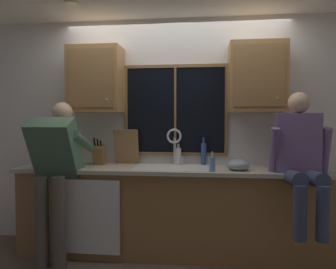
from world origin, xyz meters
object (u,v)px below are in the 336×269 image
object	(u,v)px
mixing_bowl	(238,165)
person_standing	(55,165)
bottle_green_glass	(204,153)
knife_block	(99,155)
soap_dispenser	(212,164)
cutting_board	(127,147)
person_sitting_on_counter	(301,154)
bottle_tall_clear	(178,156)

from	to	relation	value
mixing_bowl	person_standing	bearing A→B (deg)	-172.70
mixing_bowl	bottle_green_glass	world-z (taller)	bottle_green_glass
person_standing	knife_block	distance (m)	0.55
soap_dispenser	cutting_board	bearing A→B (deg)	155.78
person_standing	person_sitting_on_counter	xyz separation A→B (m)	(2.34, 0.07, 0.13)
person_sitting_on_counter	bottle_tall_clear	size ratio (longest dim) A/B	5.18
cutting_board	mixing_bowl	world-z (taller)	cutting_board
person_sitting_on_counter	cutting_board	distance (m)	1.82
bottle_tall_clear	person_sitting_on_counter	bearing A→B (deg)	-22.40
cutting_board	bottle_green_glass	bearing A→B (deg)	1.32
knife_block	bottle_green_glass	size ratio (longest dim) A/B	1.04
knife_block	cutting_board	size ratio (longest dim) A/B	0.81
person_sitting_on_counter	cutting_board	size ratio (longest dim) A/B	3.17
cutting_board	knife_block	bearing A→B (deg)	-162.75
bottle_green_glass	bottle_tall_clear	distance (m)	0.28
person_standing	bottle_tall_clear	size ratio (longest dim) A/B	6.57
soap_dispenser	bottle_green_glass	distance (m)	0.46
bottle_tall_clear	soap_dispenser	bearing A→B (deg)	-49.75
person_standing	bottle_tall_clear	distance (m)	1.29
cutting_board	bottle_tall_clear	world-z (taller)	cutting_board
knife_block	mixing_bowl	size ratio (longest dim) A/B	1.40
mixing_bowl	soap_dispenser	xyz separation A→B (m)	(-0.26, -0.11, 0.02)
cutting_board	bottle_tall_clear	size ratio (longest dim) A/B	1.63
person_sitting_on_counter	mixing_bowl	xyz separation A→B (m)	(-0.55, 0.16, -0.13)
person_standing	knife_block	size ratio (longest dim) A/B	4.97
person_standing	cutting_board	world-z (taller)	person_standing
person_standing	bottle_green_glass	bearing A→B (deg)	21.35
soap_dispenser	bottle_green_glass	xyz separation A→B (m)	(-0.09, 0.45, 0.05)
person_standing	cutting_board	distance (m)	0.81
soap_dispenser	person_standing	bearing A→B (deg)	-175.59
mixing_bowl	soap_dispenser	size ratio (longest dim) A/B	1.18
mixing_bowl	bottle_tall_clear	size ratio (longest dim) A/B	0.94
knife_block	cutting_board	distance (m)	0.31
knife_block	cutting_board	xyz separation A→B (m)	(0.29, 0.09, 0.09)
person_sitting_on_counter	mixing_bowl	bearing A→B (deg)	163.57
cutting_board	person_standing	bearing A→B (deg)	-136.89
person_standing	mixing_bowl	distance (m)	1.81
bottle_green_glass	mixing_bowl	bearing A→B (deg)	-44.32
cutting_board	soap_dispenser	distance (m)	1.05
bottle_green_glass	bottle_tall_clear	size ratio (longest dim) A/B	1.27
person_sitting_on_counter	bottle_green_glass	size ratio (longest dim) A/B	4.07
soap_dispenser	bottle_green_glass	world-z (taller)	bottle_green_glass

